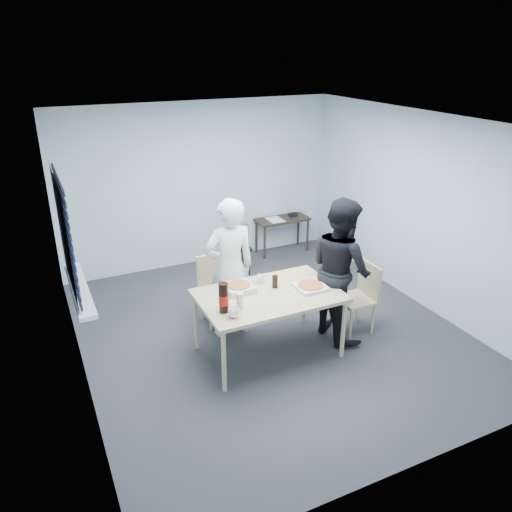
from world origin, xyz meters
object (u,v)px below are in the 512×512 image
dining_table (269,298)px  stool (239,253)px  chair_right (362,293)px  side_table (282,223)px  mug_a (234,313)px  mug_b (260,279)px  person_black (340,269)px  backpack (239,236)px  soda_bottle (224,298)px  chair_far (215,284)px  person_white (230,269)px

dining_table → stool: size_ratio=3.49×
chair_right → side_table: bearing=83.4°
mug_a → mug_b: bearing=45.5°
person_black → mug_a: 1.56m
chair_right → backpack: bearing=108.9°
chair_right → soda_bottle: bearing=-175.5°
backpack → side_table: bearing=43.0°
chair_far → soda_bottle: soda_bottle is taller
mug_a → soda_bottle: bearing=112.0°
backpack → mug_b: bearing=-90.0°
chair_far → soda_bottle: bearing=-106.1°
person_white → person_black: (1.20, -0.57, 0.00)m
person_white → side_table: 2.80m
chair_far → person_white: (0.05, -0.40, 0.37)m
chair_right → backpack: size_ratio=2.29×
chair_right → mug_b: (-1.26, 0.31, 0.31)m
side_table → mug_a: 3.70m
soda_bottle → mug_a: bearing=-68.0°
stool → soda_bottle: soda_bottle is taller
side_table → mug_b: 2.87m
person_white → stool: (0.79, 1.56, -0.54)m
soda_bottle → side_table: bearing=52.1°
mug_a → mug_b: size_ratio=1.23×
person_white → mug_a: person_white is taller
person_white → mug_b: size_ratio=17.70×
stool → mug_a: 2.74m
chair_right → person_white: (-1.52, 0.61, 0.37)m
person_white → mug_a: size_ratio=14.39×
mug_b → chair_right: bearing=-13.9°
chair_right → stool: 2.30m
person_white → soda_bottle: bearing=63.3°
person_black → backpack: person_black is taller
person_black → mug_b: (-0.93, 0.28, -0.06)m
stool → mug_b: (-0.52, -1.86, 0.48)m
side_table → backpack: bearing=-152.7°
chair_far → side_table: chair_far is taller
person_black → backpack: bearing=11.1°
backpack → soda_bottle: size_ratio=1.16×
chair_far → side_table: size_ratio=0.97×
side_table → mug_a: mug_a is taller
mug_b → soda_bottle: bearing=-144.6°
stool → dining_table: bearing=-104.4°
chair_far → person_black: 1.62m
chair_far → mug_a: (-0.28, -1.30, 0.31)m
mug_a → dining_table: bearing=28.6°
person_white → chair_far: bearing=-83.2°
mug_b → person_black: bearing=-16.4°
person_white → soda_bottle: 0.85m
chair_far → chair_right: bearing=-32.6°
person_black → soda_bottle: bearing=96.7°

